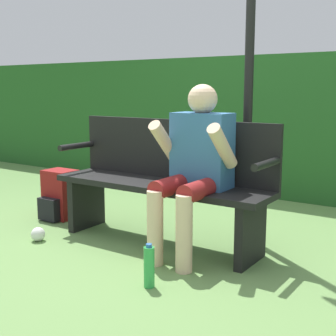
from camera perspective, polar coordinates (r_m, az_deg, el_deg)
The scene contains 9 objects.
ground_plane at distance 3.66m, azimuth -1.08°, elevation -9.15°, with size 40.00×40.00×0.00m, color #668E4C.
hedge_back at distance 5.42m, azimuth 12.43°, elevation 5.07°, with size 12.00×0.59×1.53m.
park_bench at distance 3.58m, azimuth -0.49°, elevation -1.42°, with size 1.76×0.43×0.94m.
person_seated at distance 3.26m, azimuth 3.29°, elevation 0.87°, with size 0.55×0.58×1.21m.
backpack at distance 4.40m, azimuth -13.09°, elevation -3.30°, with size 0.28×0.30×0.45m.
water_bottle at distance 2.86m, azimuth -2.32°, elevation -11.92°, with size 0.07×0.07×0.27m.
signpost at distance 3.67m, azimuth 9.93°, elevation 15.56°, with size 0.35×0.09×2.82m.
parked_car at distance 14.57m, azimuth 9.31°, elevation 7.39°, with size 4.65×3.30×1.34m.
litter_crumple at distance 3.83m, azimuth -15.56°, elevation -7.78°, with size 0.11×0.11×0.11m.
Camera 1 is at (2.00, -2.83, 1.18)m, focal length 50.00 mm.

